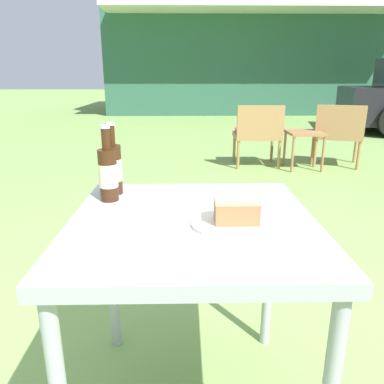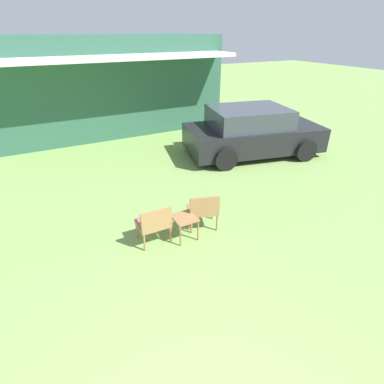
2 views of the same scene
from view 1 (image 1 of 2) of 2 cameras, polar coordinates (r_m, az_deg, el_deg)
cabin_building at (r=12.77m, az=8.12°, el=19.72°), size 8.27×5.17×3.28m
wicker_chair_cushioned at (r=4.73m, az=9.96°, el=9.08°), size 0.56×0.47×0.76m
wicker_chair_plain at (r=5.00m, az=21.41°, el=8.61°), size 0.67×0.62×0.76m
garden_side_table at (r=4.74m, az=16.75°, el=8.02°), size 0.41×0.42×0.45m
patio_table at (r=1.12m, az=0.10°, el=-7.83°), size 0.71×0.73×0.70m
cake_on_plate at (r=1.04m, az=6.26°, el=-3.42°), size 0.20×0.20×0.08m
cola_bottle_near at (r=1.26m, az=-12.67°, el=2.83°), size 0.06×0.06×0.25m
cola_bottle_far at (r=1.33m, az=-11.96°, el=3.66°), size 0.06×0.06×0.25m
fork at (r=1.05m, az=2.54°, el=-4.92°), size 0.18×0.02×0.01m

